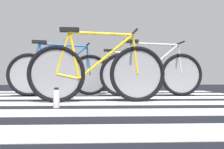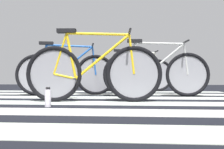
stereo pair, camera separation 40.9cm
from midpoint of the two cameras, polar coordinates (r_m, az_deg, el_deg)
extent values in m
cube|color=black|center=(3.08, -8.91, -6.74)|extent=(18.00, 14.00, 0.02)
cube|color=beige|center=(1.42, -10.70, -13.47)|extent=(5.20, 0.44, 0.00)
cube|color=silver|center=(2.18, -8.17, -8.97)|extent=(5.20, 0.44, 0.00)
cube|color=silver|center=(2.91, -7.18, -6.85)|extent=(5.20, 0.44, 0.00)
cube|color=silver|center=(3.68, -7.08, -5.55)|extent=(5.20, 0.44, 0.00)
cube|color=silver|center=(4.44, -8.49, -4.70)|extent=(5.20, 0.44, 0.00)
cube|color=silver|center=(5.21, -7.58, -4.10)|extent=(5.20, 0.44, 0.00)
torus|color=black|center=(3.07, -16.89, 0.14)|extent=(0.72, 0.10, 0.72)
torus|color=black|center=(3.05, 2.29, 0.12)|extent=(0.72, 0.10, 0.72)
cylinder|color=gray|center=(3.07, -16.89, 0.14)|extent=(0.61, 0.04, 0.61)
cylinder|color=gray|center=(3.05, 2.29, 0.12)|extent=(0.61, 0.04, 0.61)
cylinder|color=yellow|center=(3.07, -6.39, 9.71)|extent=(0.80, 0.08, 0.05)
cylinder|color=yellow|center=(3.03, -5.25, 4.30)|extent=(0.70, 0.07, 0.59)
cylinder|color=yellow|center=(3.05, -12.81, 4.46)|extent=(0.15, 0.04, 0.59)
cylinder|color=yellow|center=(3.05, -14.31, -0.42)|extent=(0.29, 0.04, 0.09)
cylinder|color=yellow|center=(3.07, -15.41, 4.99)|extent=(0.19, 0.04, 0.53)
cylinder|color=yellow|center=(3.05, 1.73, 4.82)|extent=(0.09, 0.03, 0.50)
cube|color=black|center=(3.10, -13.91, 10.35)|extent=(0.24, 0.10, 0.05)
cylinder|color=black|center=(3.09, 1.17, 9.82)|extent=(0.06, 0.52, 0.03)
cylinder|color=#4C4C51|center=(3.03, -11.70, -0.99)|extent=(0.04, 0.34, 0.02)
torus|color=black|center=(3.90, -0.75, -0.04)|extent=(0.72, 0.09, 0.72)
torus|color=black|center=(4.11, 13.58, -0.05)|extent=(0.72, 0.09, 0.72)
cylinder|color=gray|center=(3.90, -0.75, -0.04)|extent=(0.61, 0.04, 0.61)
cylinder|color=gray|center=(4.11, 13.58, -0.05)|extent=(0.61, 0.04, 0.61)
cylinder|color=#BDBDBC|center=(4.02, 7.30, 7.24)|extent=(0.80, 0.08, 0.05)
cylinder|color=#BDBDBC|center=(4.00, 8.14, 3.10)|extent=(0.70, 0.07, 0.59)
cylinder|color=#BDBDBC|center=(3.93, 2.46, 3.31)|extent=(0.15, 0.04, 0.59)
cylinder|color=#BDBDBC|center=(3.91, 1.30, -0.48)|extent=(0.29, 0.04, 0.09)
cylinder|color=#BDBDBC|center=(3.92, 0.42, 3.77)|extent=(0.19, 0.03, 0.53)
cylinder|color=#BDBDBC|center=(4.11, 13.17, 3.43)|extent=(0.09, 0.03, 0.50)
cube|color=black|center=(3.96, 1.59, 7.95)|extent=(0.24, 0.10, 0.05)
cylinder|color=black|center=(4.13, 12.77, 7.18)|extent=(0.05, 0.52, 0.03)
cylinder|color=#4C4C51|center=(3.93, 3.32, -0.92)|extent=(0.04, 0.34, 0.02)
torus|color=black|center=(4.24, -21.81, -0.04)|extent=(0.71, 0.20, 0.72)
torus|color=black|center=(4.23, -7.99, -0.08)|extent=(0.71, 0.20, 0.72)
cylinder|color=gray|center=(4.24, -21.81, -0.04)|extent=(0.60, 0.13, 0.61)
cylinder|color=gray|center=(4.23, -7.99, -0.08)|extent=(0.60, 0.13, 0.61)
cylinder|color=#2259B1|center=(4.24, -14.21, 6.84)|extent=(0.79, 0.20, 0.05)
cylinder|color=#2259B1|center=(4.22, -13.41, 2.92)|extent=(0.69, 0.18, 0.59)
cylinder|color=#2259B1|center=(4.23, -18.84, 3.06)|extent=(0.16, 0.06, 0.59)
cylinder|color=#2259B1|center=(4.23, -19.93, -0.46)|extent=(0.29, 0.08, 0.09)
cylinder|color=#2259B1|center=(4.25, -20.73, 3.46)|extent=(0.19, 0.06, 0.53)
cylinder|color=#2259B1|center=(4.24, -8.39, 3.30)|extent=(0.09, 0.05, 0.50)
cube|color=black|center=(4.27, -19.63, 7.35)|extent=(0.25, 0.14, 0.05)
cylinder|color=black|center=(4.26, -8.79, 6.93)|extent=(0.13, 0.51, 0.03)
cylinder|color=#4C4C51|center=(4.22, -18.04, -0.87)|extent=(0.09, 0.34, 0.02)
torus|color=black|center=(5.25, -4.61, -0.19)|extent=(0.72, 0.15, 0.72)
torus|color=black|center=(5.44, 6.14, -0.20)|extent=(0.72, 0.15, 0.72)
cylinder|color=gray|center=(5.25, -4.61, -0.19)|extent=(0.60, 0.09, 0.61)
cylinder|color=gray|center=(5.44, 6.14, -0.20)|extent=(0.60, 0.09, 0.61)
cylinder|color=white|center=(5.36, 1.39, 5.26)|extent=(0.80, 0.14, 0.05)
cylinder|color=white|center=(5.35, 2.02, 2.16)|extent=(0.70, 0.13, 0.59)
cylinder|color=white|center=(5.28, -2.23, 2.30)|extent=(0.16, 0.05, 0.59)
cylinder|color=white|center=(5.26, -3.09, -0.52)|extent=(0.29, 0.07, 0.09)
cylinder|color=white|center=(5.26, -3.74, 2.64)|extent=(0.19, 0.05, 0.53)
cylinder|color=white|center=(5.44, 5.83, 2.43)|extent=(0.09, 0.04, 0.50)
cube|color=black|center=(5.30, -2.87, 5.76)|extent=(0.25, 0.12, 0.05)
cylinder|color=black|center=(5.46, 5.53, 5.27)|extent=(0.10, 0.52, 0.03)
cylinder|color=#4C4C51|center=(5.28, -1.58, -0.85)|extent=(0.07, 0.34, 0.02)
cylinder|color=white|center=(2.59, -17.61, -5.57)|extent=(0.07, 0.07, 0.19)
cylinder|color=black|center=(2.59, -17.60, -3.25)|extent=(0.05, 0.05, 0.02)
camera|label=1|loc=(0.20, -92.53, 0.03)|focal=38.29mm
camera|label=2|loc=(0.20, 87.47, -0.03)|focal=38.29mm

